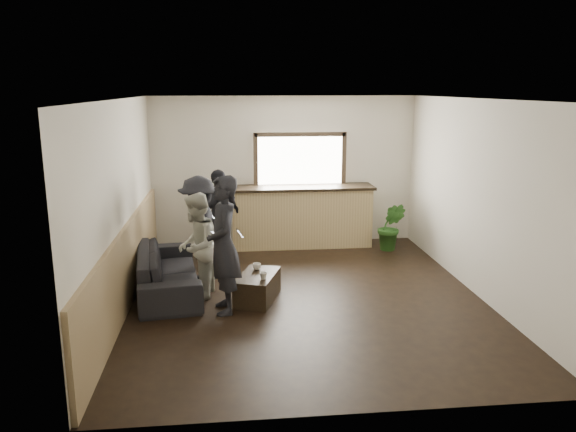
{
  "coord_description": "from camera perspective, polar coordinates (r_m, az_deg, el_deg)",
  "views": [
    {
      "loc": [
        -1.06,
        -7.56,
        2.96
      ],
      "look_at": [
        -0.2,
        0.4,
        1.11
      ],
      "focal_mm": 35.0,
      "sensor_mm": 36.0,
      "label": 1
    }
  ],
  "objects": [
    {
      "name": "sofa",
      "position": [
        8.49,
        -12.1,
        -5.45
      ],
      "size": [
        1.13,
        2.26,
        0.63
      ],
      "primitive_type": "imported",
      "rotation": [
        0.0,
        0.0,
        1.7
      ],
      "color": "black",
      "rests_on": "ground"
    },
    {
      "name": "cup_a",
      "position": [
        8.15,
        -3.19,
        -5.13
      ],
      "size": [
        0.15,
        0.15,
        0.09
      ],
      "primitive_type": "imported",
      "rotation": [
        0.0,
        0.0,
        5.01
      ],
      "color": "silver",
      "rests_on": "coffee_table"
    },
    {
      "name": "room_shell",
      "position": [
        7.71,
        -3.65,
        1.82
      ],
      "size": [
        5.01,
        6.01,
        2.8
      ],
      "color": "silver",
      "rests_on": "ground"
    },
    {
      "name": "bar_counter",
      "position": [
        10.6,
        1.37,
        0.36
      ],
      "size": [
        2.7,
        0.68,
        2.13
      ],
      "color": "tan",
      "rests_on": "ground"
    },
    {
      "name": "cup_b",
      "position": [
        7.75,
        -2.52,
        -6.08
      ],
      "size": [
        0.13,
        0.13,
        0.1
      ],
      "primitive_type": "imported",
      "rotation": [
        0.0,
        0.0,
        3.42
      ],
      "color": "silver",
      "rests_on": "coffee_table"
    },
    {
      "name": "potted_plant",
      "position": [
        10.49,
        10.43,
        -1.07
      ],
      "size": [
        0.6,
        0.54,
        0.9
      ],
      "primitive_type": "imported",
      "rotation": [
        0.0,
        0.0,
        -0.35
      ],
      "color": "#2D6623",
      "rests_on": "ground"
    },
    {
      "name": "person_b",
      "position": [
        8.02,
        -9.27,
        -3.07
      ],
      "size": [
        0.7,
        0.83,
        1.52
      ],
      "rotation": [
        0.0,
        0.0,
        -1.75
      ],
      "color": "beige",
      "rests_on": "ground"
    },
    {
      "name": "coffee_table",
      "position": [
        8.02,
        -3.11,
        -7.24
      ],
      "size": [
        0.73,
        0.96,
        0.38
      ],
      "primitive_type": "cube",
      "rotation": [
        0.0,
        0.0,
        -0.33
      ],
      "color": "black",
      "rests_on": "ground"
    },
    {
      "name": "person_c",
      "position": [
        8.69,
        -8.96,
        -1.37
      ],
      "size": [
        0.65,
        1.09,
        1.65
      ],
      "rotation": [
        0.0,
        0.0,
        -1.53
      ],
      "color": "black",
      "rests_on": "ground"
    },
    {
      "name": "ground",
      "position": [
        8.19,
        1.72,
        -8.2
      ],
      "size": [
        5.0,
        6.0,
        0.01
      ],
      "primitive_type": "cube",
      "color": "black"
    },
    {
      "name": "person_d",
      "position": [
        9.7,
        -6.87,
        0.04
      ],
      "size": [
        0.89,
        0.98,
        1.6
      ],
      "rotation": [
        0.0,
        0.0,
        -2.24
      ],
      "color": "black",
      "rests_on": "ground"
    },
    {
      "name": "person_a",
      "position": [
        7.44,
        -6.56,
        -2.96
      ],
      "size": [
        0.53,
        0.73,
        1.85
      ],
      "rotation": [
        0.0,
        0.0,
        -1.43
      ],
      "color": "black",
      "rests_on": "ground"
    }
  ]
}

